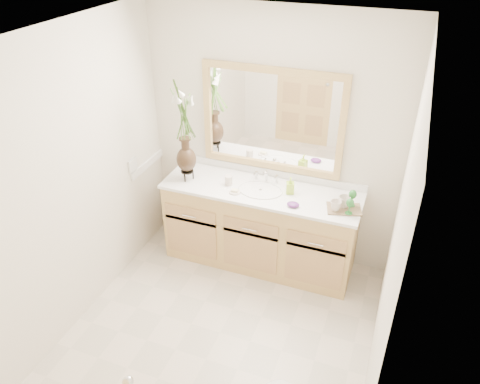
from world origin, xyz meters
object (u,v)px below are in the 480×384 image
at_px(flower_vase, 184,120).
at_px(tray, 344,209).
at_px(soap_bottle, 290,186).
at_px(tumbler, 229,180).

bearing_deg(flower_vase, tray, -0.04).
bearing_deg(flower_vase, soap_bottle, 5.97).
distance_m(flower_vase, soap_bottle, 1.11).
bearing_deg(tumbler, tray, -2.47).
xyz_separation_m(flower_vase, tumbler, (0.40, 0.05, -0.55)).
xyz_separation_m(tumbler, tray, (1.08, -0.05, -0.04)).
relative_size(flower_vase, soap_bottle, 6.32).
xyz_separation_m(tumbler, soap_bottle, (0.57, 0.06, 0.02)).
bearing_deg(tray, tumbler, 162.41).
bearing_deg(tumbler, flower_vase, -173.54).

